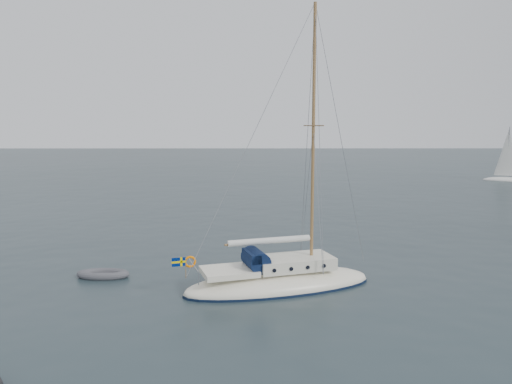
{
  "coord_description": "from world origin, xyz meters",
  "views": [
    {
      "loc": [
        0.03,
        -27.36,
        8.23
      ],
      "look_at": [
        0.12,
        0.0,
        4.55
      ],
      "focal_mm": 35.0,
      "sensor_mm": 36.0,
      "label": 1
    }
  ],
  "objects": [
    {
      "name": "distant_yacht_b",
      "position": [
        37.35,
        45.96,
        3.62
      ],
      "size": [
        6.39,
        3.41,
        8.47
      ],
      "rotation": [
        0.0,
        0.0,
        -0.4
      ],
      "color": "silver",
      "rests_on": "ground"
    },
    {
      "name": "sailboat",
      "position": [
        1.3,
        -2.92,
        1.12
      ],
      "size": [
        10.36,
        3.1,
        14.76
      ],
      "rotation": [
        0.0,
        0.0,
        0.3
      ],
      "color": "white",
      "rests_on": "ground"
    },
    {
      "name": "dinghy",
      "position": [
        -8.21,
        -1.07,
        0.18
      ],
      "size": [
        2.88,
        1.3,
        0.41
      ],
      "rotation": [
        0.0,
        0.0,
        -0.02
      ],
      "color": "#49494E",
      "rests_on": "ground"
    },
    {
      "name": "ground",
      "position": [
        0.0,
        0.0,
        0.0
      ],
      "size": [
        300.0,
        300.0,
        0.0
      ],
      "primitive_type": "plane",
      "color": "black",
      "rests_on": "ground"
    }
  ]
}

